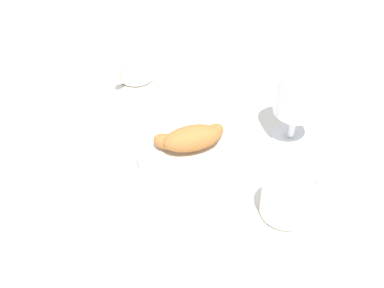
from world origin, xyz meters
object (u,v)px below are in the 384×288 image
at_px(coffee_cup_near, 135,70).
at_px(juice_glass_left, 298,96).
at_px(pastry_plate, 192,152).
at_px(coffee_cup_far, 286,203).
at_px(croissant_large, 191,138).

distance_m(coffee_cup_near, juice_glass_left, 0.36).
bearing_deg(coffee_cup_near, pastry_plate, -84.73).
relative_size(pastry_plate, coffee_cup_far, 1.41).
relative_size(croissant_large, coffee_cup_near, 1.00).
xyz_separation_m(pastry_plate, coffee_cup_far, (0.08, -0.17, 0.01)).
bearing_deg(coffee_cup_far, coffee_cup_near, 104.17).
distance_m(pastry_plate, juice_glass_left, 0.20).
relative_size(coffee_cup_near, coffee_cup_far, 1.00).
bearing_deg(croissant_large, juice_glass_left, -6.87).
height_order(coffee_cup_near, juice_glass_left, juice_glass_left).
bearing_deg(juice_glass_left, croissant_large, 173.13).
bearing_deg(pastry_plate, coffee_cup_near, 95.27).
distance_m(coffee_cup_near, coffee_cup_far, 0.45).
xyz_separation_m(coffee_cup_near, coffee_cup_far, (0.11, -0.43, 0.00)).
bearing_deg(coffee_cup_far, croissant_large, 116.09).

